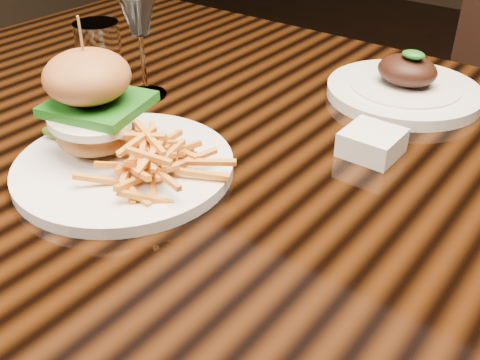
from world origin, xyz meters
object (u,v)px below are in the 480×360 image
Objects in this scene: dining_table at (311,207)px; far_dish at (404,88)px; burger_plate at (116,137)px; wine_glass at (138,10)px.

dining_table is 0.27m from far_dish.
dining_table is 5.91× the size of burger_plate.
burger_plate and wine_glass have the same top height.
wine_glass is 0.77× the size of far_dish.
far_dish is at bearing 63.22° from burger_plate.
burger_plate is 0.24m from wine_glass.
wine_glass reaches higher than dining_table.
burger_plate is 1.14× the size of far_dish.
dining_table is at bearing 41.21° from burger_plate.
dining_table is 6.71× the size of far_dish.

